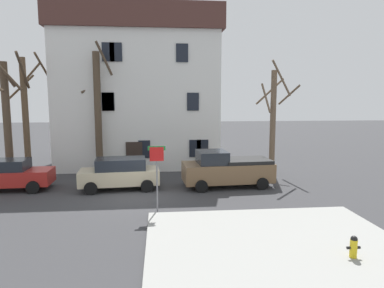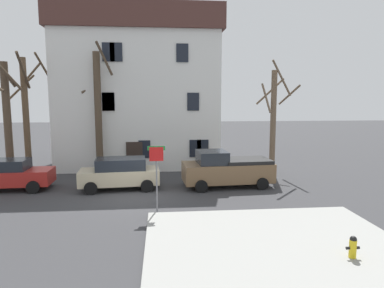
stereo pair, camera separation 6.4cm
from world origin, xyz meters
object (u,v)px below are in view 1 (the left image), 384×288
object	(u,v)px
building_main	(140,90)
tree_bare_near	(7,114)
tree_bare_end	(273,118)
car_red_sedan	(8,175)
car_beige_wagon	(120,173)
street_sign_pole	(157,167)
tree_bare_mid	(26,113)
fire_hydrant	(354,246)
pickup_truck_brown	(227,169)
tree_bare_far	(98,111)

from	to	relation	value
building_main	tree_bare_near	xyz separation A→B (m)	(-7.89, -5.38, -1.70)
building_main	tree_bare_end	world-z (taller)	building_main
tree_bare_near	car_red_sedan	bearing A→B (deg)	-69.83
building_main	tree_bare_end	bearing A→B (deg)	-31.77
building_main	car_beige_wagon	world-z (taller)	building_main
car_beige_wagon	street_sign_pole	size ratio (longest dim) A/B	1.50
tree_bare_mid	car_red_sedan	bearing A→B (deg)	-85.31
building_main	fire_hydrant	xyz separation A→B (m)	(7.36, -17.97, -5.25)
tree_bare_near	pickup_truck_brown	size ratio (longest dim) A/B	1.51
tree_bare_end	car_red_sedan	bearing A→B (deg)	-170.02
tree_bare_near	pickup_truck_brown	xyz separation A→B (m)	(13.16, -3.29, -3.02)
car_red_sedan	fire_hydrant	bearing A→B (deg)	-34.19
building_main	pickup_truck_brown	bearing A→B (deg)	-58.71
building_main	street_sign_pole	world-z (taller)	building_main
tree_bare_near	tree_bare_far	xyz separation A→B (m)	(5.45, 0.46, 0.19)
tree_bare_far	street_sign_pole	bearing A→B (deg)	-64.59
car_red_sedan	street_sign_pole	world-z (taller)	street_sign_pole
tree_bare_near	street_sign_pole	size ratio (longest dim) A/B	2.63
car_red_sedan	fire_hydrant	size ratio (longest dim) A/B	6.76
tree_bare_end	pickup_truck_brown	size ratio (longest dim) A/B	1.44
building_main	tree_bare_mid	size ratio (longest dim) A/B	1.52
tree_bare_end	car_beige_wagon	distance (m)	10.59
street_sign_pole	building_main	bearing A→B (deg)	96.00
tree_bare_near	tree_bare_far	distance (m)	5.47
tree_bare_end	fire_hydrant	bearing A→B (deg)	-97.52
tree_bare_far	car_beige_wagon	xyz separation A→B (m)	(1.73, -3.80, -3.31)
tree_bare_mid	pickup_truck_brown	bearing A→B (deg)	-19.27
car_beige_wagon	fire_hydrant	distance (m)	12.29
car_beige_wagon	fire_hydrant	size ratio (longest dim) A/B	6.43
tree_bare_near	car_beige_wagon	world-z (taller)	tree_bare_near
tree_bare_far	pickup_truck_brown	size ratio (longest dim) A/B	1.64
car_red_sedan	car_beige_wagon	distance (m)	6.09
tree_bare_near	street_sign_pole	distance (m)	12.09
tree_bare_mid	tree_bare_far	size ratio (longest dim) A/B	0.92
tree_bare_mid	pickup_truck_brown	size ratio (longest dim) A/B	1.51
tree_bare_far	street_sign_pole	xyz separation A→B (m)	(3.80, -7.99, -2.16)
tree_bare_mid	fire_hydrant	distance (m)	20.22
tree_bare_end	car_red_sedan	xyz separation A→B (m)	(-15.80, -2.78, -2.88)
tree_bare_far	fire_hydrant	world-z (taller)	tree_bare_far
tree_bare_end	pickup_truck_brown	world-z (taller)	tree_bare_end
tree_bare_near	tree_bare_mid	world-z (taller)	tree_bare_mid
tree_bare_near	tree_bare_end	distance (m)	16.89
car_red_sedan	pickup_truck_brown	bearing A→B (deg)	-1.51
pickup_truck_brown	fire_hydrant	bearing A→B (deg)	-77.33
building_main	tree_bare_end	size ratio (longest dim) A/B	1.60
tree_bare_mid	fire_hydrant	bearing A→B (deg)	-43.26
tree_bare_end	car_red_sedan	world-z (taller)	tree_bare_end
street_sign_pole	tree_bare_end	bearing A→B (deg)	43.82
building_main	tree_bare_far	distance (m)	5.69
tree_bare_far	pickup_truck_brown	xyz separation A→B (m)	(7.71, -3.75, -3.22)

